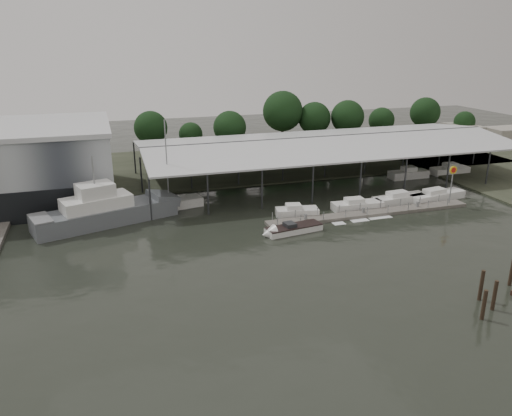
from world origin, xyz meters
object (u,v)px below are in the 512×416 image
object	(u,v)px
grey_trawler	(107,211)
white_sailboat	(164,205)
speedboat_underway	(289,230)
shell_fuel_sign	(452,178)

from	to	relation	value
grey_trawler	white_sailboat	world-z (taller)	white_sailboat
speedboat_underway	grey_trawler	bearing A→B (deg)	-34.87
shell_fuel_sign	white_sailboat	size ratio (longest dim) A/B	0.46
white_sailboat	shell_fuel_sign	bearing A→B (deg)	-26.83
shell_fuel_sign	white_sailboat	xyz separation A→B (m)	(-36.87, 10.15, -3.28)
shell_fuel_sign	grey_trawler	bearing A→B (deg)	170.87
shell_fuel_sign	speedboat_underway	distance (m)	24.65
shell_fuel_sign	grey_trawler	distance (m)	44.85
shell_fuel_sign	speedboat_underway	xyz separation A→B (m)	(-24.24, -2.75, -3.53)
shell_fuel_sign	speedboat_underway	world-z (taller)	shell_fuel_sign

